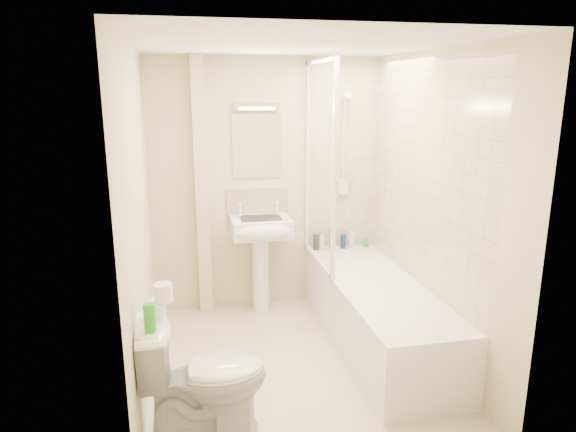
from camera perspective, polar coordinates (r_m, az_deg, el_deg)
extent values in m
plane|color=beige|center=(4.20, 0.70, -16.18)|extent=(2.50, 2.50, 0.00)
cube|color=beige|center=(4.94, -2.39, 3.40)|extent=(2.20, 0.02, 2.40)
cube|color=beige|center=(3.67, -16.27, -0.95)|extent=(0.02, 2.50, 2.40)
cube|color=beige|center=(4.11, 15.90, 0.68)|extent=(0.02, 2.50, 2.40)
cube|color=white|center=(3.63, 0.82, 18.58)|extent=(2.20, 2.50, 0.02)
cube|color=beige|center=(5.06, 6.06, 6.18)|extent=(0.70, 0.01, 1.75)
cube|color=beige|center=(4.24, 14.72, 4.25)|extent=(0.01, 2.10, 1.75)
cube|color=beige|center=(4.82, -9.57, 2.94)|extent=(0.12, 0.12, 2.40)
cube|color=beige|center=(4.95, -3.41, 1.40)|extent=(0.60, 0.02, 0.30)
cube|color=white|center=(4.86, -3.50, 7.73)|extent=(0.46, 0.01, 0.60)
cube|color=silver|center=(4.81, -3.53, 12.09)|extent=(0.42, 0.07, 0.07)
cube|color=white|center=(4.44, 9.80, -10.61)|extent=(0.70, 2.10, 0.55)
cube|color=white|center=(4.35, 9.92, -7.98)|extent=(0.56, 1.96, 0.05)
cube|color=white|center=(4.55, 3.52, 5.65)|extent=(0.01, 0.90, 1.80)
cube|color=white|center=(4.96, 2.21, 6.37)|extent=(0.04, 0.04, 1.80)
cube|color=white|center=(4.12, 5.17, 4.73)|extent=(0.04, 0.04, 1.80)
cube|color=white|center=(4.50, 3.70, 16.80)|extent=(0.04, 0.90, 0.04)
cube|color=white|center=(4.76, 3.36, -4.90)|extent=(0.04, 0.90, 0.03)
cylinder|color=white|center=(5.03, 6.18, 7.55)|extent=(0.02, 0.02, 0.90)
cylinder|color=white|center=(5.10, 6.04, 2.52)|extent=(0.05, 0.05, 0.02)
cylinder|color=white|center=(5.00, 6.31, 12.69)|extent=(0.05, 0.05, 0.02)
cylinder|color=white|center=(4.93, 6.56, 13.01)|extent=(0.08, 0.11, 0.11)
cube|color=white|center=(5.08, 6.08, 3.28)|extent=(0.10, 0.05, 0.14)
cylinder|color=white|center=(4.99, 6.06, 8.09)|extent=(0.01, 0.13, 0.84)
cylinder|color=white|center=(4.98, -3.03, -6.41)|extent=(0.16, 0.16, 0.74)
cube|color=white|center=(4.81, -3.05, -1.20)|extent=(0.55, 0.42, 0.17)
ellipsoid|color=white|center=(4.65, -2.73, -1.74)|extent=(0.55, 0.23, 0.17)
cube|color=silver|center=(4.79, -3.06, -0.46)|extent=(0.38, 0.28, 0.04)
cylinder|color=white|center=(4.86, -5.37, 0.59)|extent=(0.03, 0.03, 0.10)
cylinder|color=white|center=(4.91, -1.18, 0.80)|extent=(0.03, 0.03, 0.10)
sphere|color=white|center=(4.85, -5.39, 1.27)|extent=(0.04, 0.04, 0.04)
sphere|color=white|center=(4.90, -1.19, 1.46)|extent=(0.04, 0.04, 0.04)
cylinder|color=black|center=(5.09, 3.15, -2.93)|extent=(0.06, 0.06, 0.16)
cylinder|color=silver|center=(5.10, 3.74, -2.98)|extent=(0.05, 0.05, 0.14)
cylinder|color=black|center=(5.12, 4.93, -2.59)|extent=(0.06, 0.06, 0.20)
cylinder|color=navy|center=(5.17, 6.15, -2.82)|extent=(0.06, 0.06, 0.14)
cylinder|color=beige|center=(5.19, 7.01, -2.59)|extent=(0.06, 0.06, 0.17)
cylinder|color=silver|center=(5.19, 7.07, -2.69)|extent=(0.05, 0.05, 0.15)
cylinder|color=green|center=(5.25, 8.61, -2.94)|extent=(0.06, 0.06, 0.08)
imported|color=white|center=(3.34, -9.33, -17.25)|extent=(0.50, 0.80, 0.78)
cylinder|color=white|center=(3.20, -14.41, -9.98)|extent=(0.11, 0.11, 0.10)
cylinder|color=white|center=(3.14, -13.72, -8.29)|extent=(0.11, 0.11, 0.11)
cylinder|color=green|center=(3.02, -15.12, -10.85)|extent=(0.07, 0.07, 0.17)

